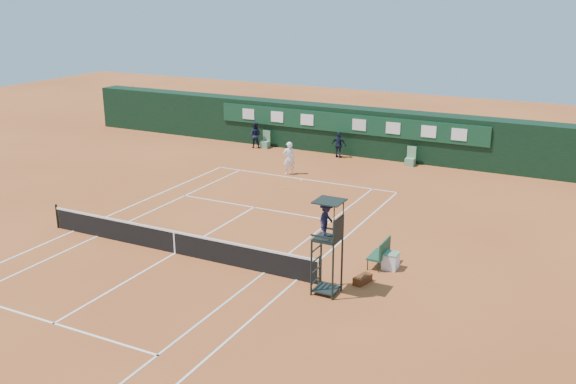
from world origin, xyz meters
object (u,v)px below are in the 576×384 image
Objects in this scene: player_bench at (381,252)px; cooler at (391,261)px; tennis_net at (174,242)px; umpire_chair at (327,227)px; player at (289,158)px.

player_bench is 0.49m from cooler.
cooler is at bearing -3.46° from player_bench.
umpire_chair is at bearing -3.92° from tennis_net.
cooler is at bearing 93.40° from player.
tennis_net and player_bench have the same top height.
tennis_net is 10.75× the size of player_bench.
tennis_net is 12.50m from player.
umpire_chair is (6.85, -0.47, 1.95)m from tennis_net.
player_bench is 13.36m from player.
tennis_net reaches higher than cooler.
player_bench reaches higher than cooler.
tennis_net is at bearing 55.34° from player.
player is at bearing 95.31° from tennis_net.
player is at bearing 121.80° from umpire_chair.
player_bench is at bearing 176.54° from cooler.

